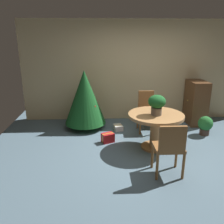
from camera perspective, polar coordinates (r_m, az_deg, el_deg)
The scene contains 11 objects.
ground_plane at distance 4.63m, azimuth 9.57°, elevation -10.36°, with size 6.60×6.60×0.00m, color slate.
back_wall_panel at distance 6.31m, azimuth 6.05°, elevation 9.86°, with size 6.00×0.10×2.60m, color beige.
round_dining_table at distance 4.73m, azimuth 10.56°, elevation -2.55°, with size 1.09×1.09×0.73m.
flower_vase at distance 4.55m, azimuth 10.86°, elevation 2.11°, with size 0.34×0.34×0.40m.
wooden_chair_near at distance 3.84m, azimuth 13.89°, elevation -8.14°, with size 0.46×0.41×0.91m.
wooden_chair_far at distance 5.63m, azimuth 8.37°, elevation 0.65°, with size 0.41×0.44×0.95m.
holiday_tree at distance 5.68m, azimuth -6.64°, elevation 3.60°, with size 1.00×1.00×1.43m.
gift_box_red at distance 5.06m, azimuth -1.03°, elevation -6.29°, with size 0.31×0.27×0.20m.
gift_box_cream at distance 5.72m, azimuth 1.50°, elevation -3.79°, with size 0.24×0.30×0.12m.
wooden_cabinet at distance 6.39m, azimuth 19.75°, elevation 2.19°, with size 0.44×0.68×1.11m.
potted_plant at distance 5.78m, azimuth 21.77°, elevation -2.90°, with size 0.33×0.33×0.44m.
Camera 1 is at (-0.94, -3.98, 2.17)m, focal length 37.54 mm.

